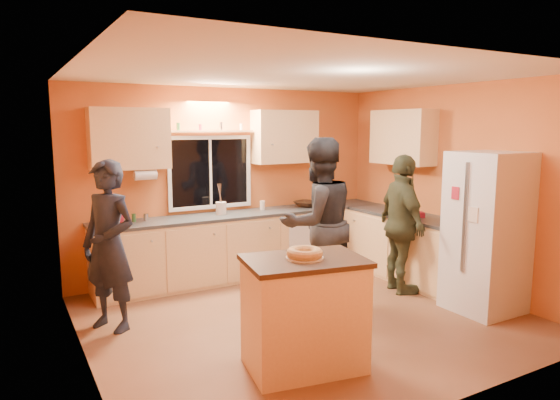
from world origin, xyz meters
TOP-DOWN VIEW (x-y plane):
  - ground at (0.00, 0.00)m, footprint 4.50×4.50m
  - room_shell at (0.12, 0.41)m, footprint 4.54×4.04m
  - back_counter at (0.01, 1.70)m, footprint 4.23×0.62m
  - right_counter at (1.95, 0.50)m, footprint 0.62×1.84m
  - refrigerator at (1.89, -0.80)m, footprint 0.72×0.70m
  - island at (-0.62, -0.96)m, footprint 1.11×0.85m
  - bundt_pastry at (-0.62, -0.96)m, footprint 0.31×0.31m
  - person_left at (-1.90, 0.73)m, footprint 0.71×0.76m
  - person_center at (0.31, 0.23)m, footprint 0.95×0.74m
  - person_right at (1.50, 0.13)m, footprint 0.69×1.10m
  - mixing_bowl at (1.10, 1.71)m, footprint 0.45×0.45m
  - utensil_crock at (-0.26, 1.72)m, footprint 0.14×0.14m
  - potted_plant at (1.88, -0.30)m, footprint 0.33×0.31m
  - red_box at (1.89, 0.27)m, footprint 0.19×0.17m

SIDE VIEW (x-z plane):
  - ground at x=0.00m, z-range 0.00..0.00m
  - back_counter at x=0.01m, z-range 0.00..0.90m
  - right_counter at x=1.95m, z-range 0.00..0.90m
  - island at x=-0.62m, z-range 0.01..0.98m
  - person_right at x=1.50m, z-range 0.00..1.74m
  - person_left at x=-1.90m, z-range 0.00..1.75m
  - refrigerator at x=1.89m, z-range 0.00..1.80m
  - red_box at x=1.89m, z-range 0.90..0.97m
  - mixing_bowl at x=1.10m, z-range 0.90..0.98m
  - person_center at x=0.31m, z-range 0.00..1.95m
  - utensil_crock at x=-0.26m, z-range 0.90..1.07m
  - bundt_pastry at x=-0.62m, z-range 0.97..1.06m
  - potted_plant at x=1.88m, z-range 0.90..1.19m
  - room_shell at x=0.12m, z-range 0.31..2.92m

